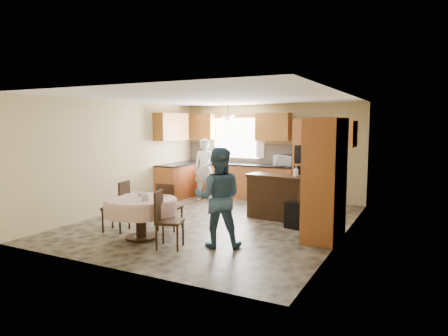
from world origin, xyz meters
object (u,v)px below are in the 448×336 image
cupboard (325,179)px  chair_right (165,217)px  person_sink (205,169)px  sideboard (276,198)px  dining_table (141,207)px  chair_left (119,204)px  person_dining (218,198)px  oven_tower (309,161)px  chair_back (168,204)px

cupboard → chair_right: size_ratio=2.27×
cupboard → person_sink: cupboard is taller
sideboard → cupboard: size_ratio=0.58×
dining_table → chair_left: size_ratio=1.32×
dining_table → chair_right: size_ratio=1.35×
cupboard → person_dining: 1.91m
person_sink → chair_right: bearing=-88.3°
oven_tower → cupboard: size_ratio=1.01×
chair_right → person_dining: person_dining is taller
chair_left → dining_table: bearing=61.1°
chair_right → oven_tower: bearing=-31.3°
oven_tower → cupboard: bearing=-69.6°
person_sink → person_dining: person_dining is taller
dining_table → chair_back: chair_back is taller
chair_right → person_dining: bearing=-76.9°
sideboard → chair_left: bearing=-128.7°
chair_left → chair_right: 1.40m
chair_back → person_sink: bearing=-80.4°
oven_tower → chair_right: 4.74m
oven_tower → chair_right: size_ratio=2.30×
oven_tower → person_sink: bearing=-163.3°
person_dining → chair_left: bearing=-23.1°
dining_table → chair_back: (0.11, 0.65, -0.05)m
sideboard → person_dining: person_dining is taller
dining_table → person_sink: (-0.77, 3.58, 0.25)m
chair_back → person_sink: size_ratio=0.56×
chair_back → person_sink: (-0.89, 2.93, 0.31)m
cupboard → chair_back: size_ratio=2.33×
cupboard → sideboard: bearing=141.4°
cupboard → person_dining: bearing=-138.6°
sideboard → dining_table: sideboard is taller
oven_tower → chair_left: 4.84m
dining_table → person_dining: 1.45m
sideboard → dining_table: (-1.61, -2.44, 0.11)m
chair_left → chair_right: bearing=59.8°
oven_tower → dining_table: 4.72m
oven_tower → chair_back: size_ratio=2.36×
sideboard → cupboard: cupboard is taller
cupboard → oven_tower: bearing=110.4°
cupboard → chair_right: (-2.15, -1.70, -0.54)m
person_sink → person_dining: bearing=-76.2°
chair_back → chair_right: chair_right is taller
dining_table → chair_left: (-0.65, 0.19, -0.03)m
sideboard → chair_right: 2.83m
sideboard → person_sink: (-2.38, 1.14, 0.37)m
oven_tower → chair_back: bearing=-114.1°
dining_table → chair_left: 0.68m
sideboard → dining_table: size_ratio=0.98×
sideboard → person_dining: (-0.20, -2.23, 0.37)m
cupboard → chair_right: bearing=-141.8°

